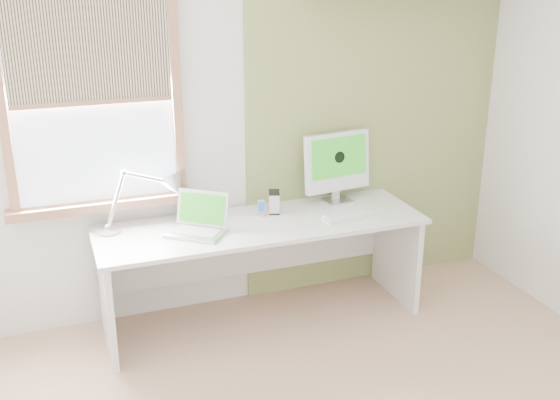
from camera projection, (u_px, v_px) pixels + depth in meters
name	position (u px, v px, depth m)	size (l,w,h in m)	color
room	(359.00, 211.00, 3.01)	(4.04, 3.54, 2.64)	tan
accent_wall	(375.00, 116.00, 4.87)	(2.00, 0.02, 2.60)	olive
window	(93.00, 103.00, 4.12)	(1.20, 0.14, 1.42)	#99644B
desk	(259.00, 246.00, 4.54)	(2.20, 0.70, 0.73)	silver
desk_lamp	(163.00, 191.00, 4.39)	(0.71, 0.35, 0.39)	#BABDBF
laptop	(199.00, 222.00, 4.26)	(0.45, 0.44, 0.25)	#BABDBF
phone_dock	(261.00, 211.00, 4.53)	(0.07, 0.07, 0.12)	#BABDBF
external_drive	(274.00, 202.00, 4.58)	(0.11, 0.13, 0.15)	#BABDBF
imac	(337.00, 163.00, 4.74)	(0.52, 0.20, 0.50)	#BABDBF
keyboard	(351.00, 216.00, 4.51)	(0.42, 0.17, 0.02)	white
mouse	(327.00, 218.00, 4.47)	(0.05, 0.09, 0.03)	white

